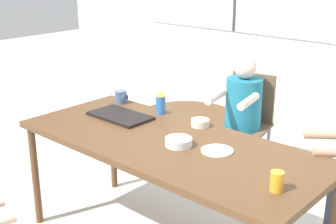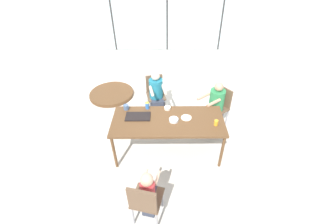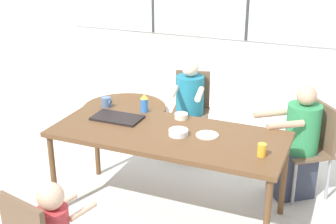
{
  "view_description": "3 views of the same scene",
  "coord_description": "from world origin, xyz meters",
  "px_view_note": "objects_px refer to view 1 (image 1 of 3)",
  "views": [
    {
      "loc": [
        1.73,
        -1.94,
        1.83
      ],
      "look_at": [
        0.0,
        0.0,
        0.95
      ],
      "focal_mm": 50.0,
      "sensor_mm": 36.0,
      "label": 1
    },
    {
      "loc": [
        -0.02,
        -2.96,
        3.24
      ],
      "look_at": [
        0.0,
        0.0,
        0.95
      ],
      "focal_mm": 24.0,
      "sensor_mm": 36.0,
      "label": 2
    },
    {
      "loc": [
        1.35,
        -3.24,
        2.34
      ],
      "look_at": [
        0.0,
        0.0,
        0.95
      ],
      "focal_mm": 50.0,
      "sensor_mm": 36.0,
      "label": 3
    }
  ],
  "objects_px": {
    "juice_glass": "(277,181)",
    "folded_table_stack": "(187,119)",
    "bowl_cereal": "(200,123)",
    "person_woman_green_shirt": "(241,126)",
    "coffee_mug": "(121,97)",
    "chair_for_woman_green_shirt": "(248,115)",
    "sippy_cup": "(161,102)",
    "bowl_white_shallow": "(179,142)"
  },
  "relations": [
    {
      "from": "person_woman_green_shirt",
      "to": "sippy_cup",
      "type": "relative_size",
      "value": 6.36
    },
    {
      "from": "coffee_mug",
      "to": "sippy_cup",
      "type": "distance_m",
      "value": 0.39
    },
    {
      "from": "bowl_white_shallow",
      "to": "bowl_cereal",
      "type": "xyz_separation_m",
      "value": [
        -0.11,
        0.34,
        0.0
      ]
    },
    {
      "from": "person_woman_green_shirt",
      "to": "coffee_mug",
      "type": "relative_size",
      "value": 10.81
    },
    {
      "from": "person_woman_green_shirt",
      "to": "juice_glass",
      "type": "xyz_separation_m",
      "value": [
        1.05,
        -1.31,
        0.35
      ]
    },
    {
      "from": "bowl_cereal",
      "to": "folded_table_stack",
      "type": "bearing_deg",
      "value": 131.51
    },
    {
      "from": "coffee_mug",
      "to": "bowl_cereal",
      "type": "distance_m",
      "value": 0.75
    },
    {
      "from": "person_woman_green_shirt",
      "to": "sippy_cup",
      "type": "height_order",
      "value": "person_woman_green_shirt"
    },
    {
      "from": "folded_table_stack",
      "to": "person_woman_green_shirt",
      "type": "bearing_deg",
      "value": -32.43
    },
    {
      "from": "chair_for_woman_green_shirt",
      "to": "coffee_mug",
      "type": "bearing_deg",
      "value": 53.31
    },
    {
      "from": "sippy_cup",
      "to": "bowl_cereal",
      "type": "bearing_deg",
      "value": -3.47
    },
    {
      "from": "coffee_mug",
      "to": "bowl_cereal",
      "type": "xyz_separation_m",
      "value": [
        0.75,
        -0.0,
        -0.02
      ]
    },
    {
      "from": "chair_for_woman_green_shirt",
      "to": "coffee_mug",
      "type": "height_order",
      "value": "chair_for_woman_green_shirt"
    },
    {
      "from": "juice_glass",
      "to": "chair_for_woman_green_shirt",
      "type": "bearing_deg",
      "value": 126.15
    },
    {
      "from": "bowl_white_shallow",
      "to": "folded_table_stack",
      "type": "bearing_deg",
      "value": 128.19
    },
    {
      "from": "coffee_mug",
      "to": "sippy_cup",
      "type": "xyz_separation_m",
      "value": [
        0.38,
        0.02,
        0.04
      ]
    },
    {
      "from": "bowl_cereal",
      "to": "folded_table_stack",
      "type": "xyz_separation_m",
      "value": [
        -1.44,
        1.63,
        -0.75
      ]
    },
    {
      "from": "bowl_cereal",
      "to": "person_woman_green_shirt",
      "type": "bearing_deg",
      "value": 105.44
    },
    {
      "from": "juice_glass",
      "to": "bowl_cereal",
      "type": "distance_m",
      "value": 0.92
    },
    {
      "from": "person_woman_green_shirt",
      "to": "folded_table_stack",
      "type": "distance_m",
      "value": 1.49
    },
    {
      "from": "juice_glass",
      "to": "folded_table_stack",
      "type": "xyz_separation_m",
      "value": [
        -2.25,
        2.08,
        -0.77
      ]
    },
    {
      "from": "juice_glass",
      "to": "bowl_cereal",
      "type": "relative_size",
      "value": 0.83
    },
    {
      "from": "juice_glass",
      "to": "folded_table_stack",
      "type": "distance_m",
      "value": 3.16
    },
    {
      "from": "chair_for_woman_green_shirt",
      "to": "folded_table_stack",
      "type": "xyz_separation_m",
      "value": [
        -1.17,
        0.6,
        -0.47
      ]
    },
    {
      "from": "juice_glass",
      "to": "person_woman_green_shirt",
      "type": "bearing_deg",
      "value": 128.51
    },
    {
      "from": "chair_for_woman_green_shirt",
      "to": "sippy_cup",
      "type": "xyz_separation_m",
      "value": [
        -0.1,
        -1.01,
        0.34
      ]
    },
    {
      "from": "coffee_mug",
      "to": "sippy_cup",
      "type": "relative_size",
      "value": 0.59
    },
    {
      "from": "chair_for_woman_green_shirt",
      "to": "bowl_cereal",
      "type": "xyz_separation_m",
      "value": [
        0.27,
        -1.03,
        0.28
      ]
    },
    {
      "from": "bowl_white_shallow",
      "to": "folded_table_stack",
      "type": "height_order",
      "value": "bowl_white_shallow"
    },
    {
      "from": "chair_for_woman_green_shirt",
      "to": "coffee_mug",
      "type": "distance_m",
      "value": 1.17
    },
    {
      "from": "chair_for_woman_green_shirt",
      "to": "bowl_cereal",
      "type": "distance_m",
      "value": 1.1
    },
    {
      "from": "chair_for_woman_green_shirt",
      "to": "person_woman_green_shirt",
      "type": "height_order",
      "value": "person_woman_green_shirt"
    },
    {
      "from": "juice_glass",
      "to": "folded_table_stack",
      "type": "height_order",
      "value": "juice_glass"
    },
    {
      "from": "chair_for_woman_green_shirt",
      "to": "folded_table_stack",
      "type": "height_order",
      "value": "chair_for_woman_green_shirt"
    },
    {
      "from": "sippy_cup",
      "to": "juice_glass",
      "type": "xyz_separation_m",
      "value": [
        1.17,
        -0.47,
        -0.03
      ]
    },
    {
      "from": "bowl_cereal",
      "to": "juice_glass",
      "type": "bearing_deg",
      "value": -29.12
    },
    {
      "from": "bowl_cereal",
      "to": "chair_for_woman_green_shirt",
      "type": "bearing_deg",
      "value": 104.86
    },
    {
      "from": "person_woman_green_shirt",
      "to": "coffee_mug",
      "type": "bearing_deg",
      "value": 47.6
    },
    {
      "from": "folded_table_stack",
      "to": "juice_glass",
      "type": "bearing_deg",
      "value": -42.75
    },
    {
      "from": "bowl_cereal",
      "to": "folded_table_stack",
      "type": "distance_m",
      "value": 2.3
    },
    {
      "from": "chair_for_woman_green_shirt",
      "to": "bowl_white_shallow",
      "type": "xyz_separation_m",
      "value": [
        0.38,
        -1.37,
        0.28
      ]
    },
    {
      "from": "person_woman_green_shirt",
      "to": "juice_glass",
      "type": "distance_m",
      "value": 1.71
    }
  ]
}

